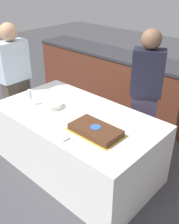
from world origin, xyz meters
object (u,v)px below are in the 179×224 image
Objects in this scene: plate_stack at (52,105)px; wine_glass at (30,95)px; person_seated_left at (15,81)px; cake at (95,130)px; person_cutting_cake at (145,95)px.

wine_glass is at bearing -151.32° from plate_stack.
person_seated_left is at bearing 175.45° from plate_stack.
person_seated_left is (-1.51, 0.13, 0.04)m from cake.
cake is 0.70m from plate_stack.
cake is 0.85m from person_cutting_cake.
person_cutting_cake is at bearing 90.00° from cake.
person_cutting_cake reaches higher than plate_stack.
cake is 0.93m from wine_glass.
person_seated_left is (-1.51, -0.72, -0.02)m from person_cutting_cake.
wine_glass is at bearing -176.16° from cake.
person_cutting_cake is at bearing 48.64° from plate_stack.
plate_stack is 0.28m from wine_glass.
plate_stack is 0.82m from person_seated_left.
plate_stack is (-0.69, 0.06, -0.00)m from cake.
wine_glass is 0.62m from person_seated_left.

